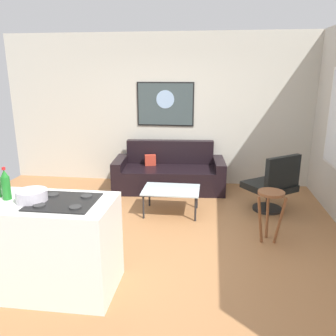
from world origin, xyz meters
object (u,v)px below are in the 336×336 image
Objects in this scene: mixing_bowl at (32,196)px; soda_bottle_2 at (6,185)px; bar_stool at (270,203)px; armchair at (273,185)px; coffee_table at (171,191)px; wall_painting at (165,104)px; couch at (169,174)px.

soda_bottle_2 is at bearing 173.27° from mixing_bowl.
soda_bottle_2 is 0.29m from mixing_bowl.
armchair is at bearing 78.53° from bar_stool.
coffee_table is at bearing 151.25° from bar_stool.
armchair is at bearing 38.21° from soda_bottle_2.
wall_painting is at bearing 144.68° from armchair.
wall_painting reaches higher than mixing_bowl.
soda_bottle_2 reaches higher than armchair.
wall_painting is at bearing 77.86° from mixing_bowl.
wall_painting reaches higher than bar_stool.
mixing_bowl is (-0.90, -3.18, 0.70)m from couch.
wall_painting is (-1.84, 1.30, 1.07)m from armchair.
armchair is 1.37× the size of bar_stool.
wall_painting reaches higher than soda_bottle_2.
mixing_bowl is 3.73m from wall_painting.
bar_stool is (1.51, -1.86, 0.24)m from couch.
coffee_table is 2.68× the size of soda_bottle_2.
soda_bottle_2 reaches higher than mixing_bowl.
coffee_table is 1.56m from armchair.
soda_bottle_2 is 0.30× the size of wall_painting.
mixing_bowl is at bearing -117.68° from coffee_table.
mixing_bowl is at bearing -6.73° from soda_bottle_2.
couch is at bearing 129.04° from bar_stool.
mixing_bowl is at bearing -105.85° from couch.
bar_stool is 2.79m from mixing_bowl.
mixing_bowl is at bearing -138.64° from armchair.
mixing_bowl is 0.27× the size of wall_painting.
mixing_bowl is at bearing -102.14° from wall_painting.
soda_bottle_2 is (-1.17, -3.14, 0.79)m from couch.
couch is 2.41m from bar_stool.
mixing_bowl reaches higher than couch.
soda_bottle_2 is 1.12× the size of mixing_bowl.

